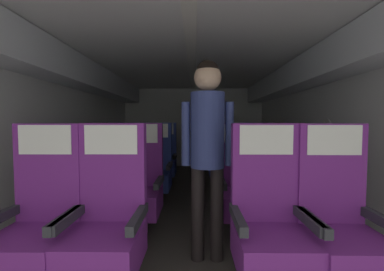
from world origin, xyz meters
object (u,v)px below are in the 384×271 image
Objects in this scene: seat_d_left_aisle at (163,160)px; seat_d_right_window at (221,160)px; seat_a_right_aisle at (340,228)px; seat_c_left_window at (123,170)px; seat_b_left_aisle at (139,187)px; seat_c_right_aisle at (261,170)px; flight_attendant at (207,138)px; seat_a_left_window at (39,225)px; seat_b_right_aisle at (286,188)px; seat_d_right_aisle at (247,160)px; seat_a_left_aisle at (108,225)px; seat_d_left_window at (139,160)px; seat_b_left_window at (97,187)px; seat_a_right_window at (269,226)px; seat_c_left_aisle at (155,170)px; seat_c_right_window at (229,170)px; seat_b_right_window at (243,188)px.

seat_d_left_aisle and seat_d_right_window have the same top height.
seat_c_left_window is at bearing 135.46° from seat_a_right_aisle.
seat_b_left_aisle is at bearing -90.22° from seat_d_left_aisle.
seat_c_right_aisle is 1.00× the size of seat_d_right_window.
flight_attendant reaches higher than seat_d_left_aisle.
seat_b_right_aisle is at bearing 25.77° from seat_a_left_window.
seat_a_left_aisle is at bearing -117.72° from seat_d_right_aisle.
seat_c_right_aisle is 2.16m from seat_d_left_window.
seat_d_right_aisle is (1.50, 1.91, 0.00)m from seat_b_left_aisle.
seat_b_left_window is at bearing -135.44° from seat_d_right_aisle.
seat_a_right_window is 0.69× the size of flight_attendant.
seat_c_left_window is 1.00× the size of seat_d_left_aisle.
flight_attendant is at bearing -64.83° from seat_c_left_aisle.
seat_a_right_window is 1.90m from seat_c_right_window.
seat_d_left_aisle is at bearing 76.90° from seat_b_left_window.
seat_b_right_window is 1.06m from seat_c_right_aisle.
seat_b_left_window is at bearing 179.85° from seat_b_right_window.
seat_a_left_window and seat_b_left_aisle have the same top height.
seat_b_left_aisle is at bearing -128.28° from seat_d_right_aisle.
seat_a_right_aisle is 2.43m from seat_c_left_aisle.
seat_c_right_aisle is at bearing -90.11° from seat_d_right_aisle.
seat_c_right_window is (1.06, 0.95, 0.00)m from seat_b_left_aisle.
seat_d_right_window is (1.49, 1.91, 0.00)m from seat_b_left_window.
seat_a_right_window and seat_d_left_window have the same top height.
flight_attendant is (-0.82, -2.39, 0.55)m from seat_d_right_aisle.
seat_a_left_aisle is 2.17m from seat_c_right_window.
seat_b_left_window and seat_d_left_aisle have the same top height.
seat_b_right_aisle is 2.17m from seat_c_left_window.
seat_a_left_aisle is 1.00× the size of seat_d_right_aisle.
seat_b_left_aisle is 1.00× the size of seat_d_right_aisle.
seat_a_right_window is at bearing -69.69° from seat_d_left_aisle.
seat_a_left_aisle and seat_c_left_window have the same top height.
seat_d_left_window is 1.94m from seat_d_right_aisle.
seat_a_left_aisle and seat_c_right_window have the same top height.
seat_d_left_aisle is (-1.06, 1.90, 0.00)m from seat_b_right_window.
seat_a_left_window is 1.00× the size of seat_b_left_aisle.
seat_c_left_aisle and seat_c_right_window have the same top height.
seat_c_right_aisle is (1.49, 0.01, 0.00)m from seat_c_left_aisle.
seat_c_left_window is 1.89m from flight_attendant.
seat_d_right_aisle is at bearing 44.56° from seat_b_left_window.
flight_attendant reaches higher than seat_c_left_aisle.
seat_a_right_window is at bearing -98.87° from seat_d_right_aisle.
seat_b_right_aisle is 0.45m from seat_b_right_window.
seat_b_left_aisle is 1.78m from seat_c_right_aisle.
seat_d_left_window is 2.70m from flight_attendant.
seat_a_right_aisle is at bearing -65.35° from seat_b_right_window.
seat_b_right_aisle is 1.00× the size of seat_d_right_aisle.
seat_d_right_aisle is at bearing 77.07° from seat_b_right_window.
seat_c_left_window is (0.01, 1.90, 0.00)m from seat_a_left_window.
seat_b_right_window is at bearing 89.63° from seat_a_right_window.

